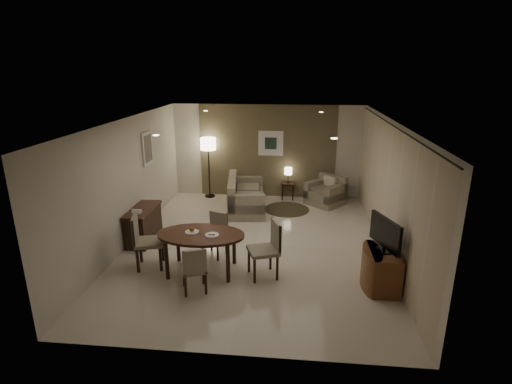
# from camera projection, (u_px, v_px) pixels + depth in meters

# --- Properties ---
(room_shell) EXTENTS (5.50, 7.00, 2.70)m
(room_shell) POSITION_uv_depth(u_px,v_px,m) (257.00, 181.00, 8.70)
(room_shell) COLOR beige
(room_shell) RESTS_ON ground
(taupe_accent) EXTENTS (3.96, 0.03, 2.70)m
(taupe_accent) POSITION_uv_depth(u_px,v_px,m) (267.00, 152.00, 11.62)
(taupe_accent) COLOR brown
(taupe_accent) RESTS_ON wall_back
(curtain_wall) EXTENTS (0.08, 6.70, 2.58)m
(curtain_wall) POSITION_uv_depth(u_px,v_px,m) (387.00, 191.00, 8.07)
(curtain_wall) COLOR beige
(curtain_wall) RESTS_ON wall_right
(curtain_rod) EXTENTS (0.03, 6.80, 0.03)m
(curtain_rod) POSITION_uv_depth(u_px,v_px,m) (393.00, 126.00, 7.67)
(curtain_rod) COLOR black
(curtain_rod) RESTS_ON wall_right
(art_back_frame) EXTENTS (0.72, 0.03, 0.72)m
(art_back_frame) POSITION_uv_depth(u_px,v_px,m) (271.00, 143.00, 11.52)
(art_back_frame) COLOR silver
(art_back_frame) RESTS_ON wall_back
(art_back_canvas) EXTENTS (0.34, 0.01, 0.34)m
(art_back_canvas) POSITION_uv_depth(u_px,v_px,m) (271.00, 143.00, 11.50)
(art_back_canvas) COLOR #1B3125
(art_back_canvas) RESTS_ON wall_back
(art_left_frame) EXTENTS (0.03, 0.60, 0.80)m
(art_left_frame) POSITION_uv_depth(u_px,v_px,m) (148.00, 148.00, 9.57)
(art_left_frame) COLOR silver
(art_left_frame) RESTS_ON wall_left
(art_left_canvas) EXTENTS (0.01, 0.46, 0.64)m
(art_left_canvas) POSITION_uv_depth(u_px,v_px,m) (148.00, 148.00, 9.56)
(art_left_canvas) COLOR gray
(art_left_canvas) RESTS_ON wall_left
(downlight_nl) EXTENTS (0.10, 0.10, 0.01)m
(downlight_nl) POSITION_uv_depth(u_px,v_px,m) (156.00, 135.00, 6.34)
(downlight_nl) COLOR white
(downlight_nl) RESTS_ON ceiling
(downlight_nr) EXTENTS (0.10, 0.10, 0.01)m
(downlight_nr) POSITION_uv_depth(u_px,v_px,m) (334.00, 138.00, 6.07)
(downlight_nr) COLOR white
(downlight_nr) RESTS_ON ceiling
(downlight_fl) EXTENTS (0.10, 0.10, 0.01)m
(downlight_fl) POSITION_uv_depth(u_px,v_px,m) (206.00, 111.00, 9.76)
(downlight_fl) COLOR white
(downlight_fl) RESTS_ON ceiling
(downlight_fr) EXTENTS (0.10, 0.10, 0.01)m
(downlight_fr) POSITION_uv_depth(u_px,v_px,m) (321.00, 112.00, 9.49)
(downlight_fr) COLOR white
(downlight_fr) RESTS_ON ceiling
(console_desk) EXTENTS (0.48, 1.20, 0.75)m
(console_desk) POSITION_uv_depth(u_px,v_px,m) (144.00, 225.00, 8.85)
(console_desk) COLOR #401F14
(console_desk) RESTS_ON floor
(telephone) EXTENTS (0.20, 0.14, 0.09)m
(telephone) POSITION_uv_depth(u_px,v_px,m) (137.00, 211.00, 8.44)
(telephone) COLOR white
(telephone) RESTS_ON console_desk
(tv_cabinet) EXTENTS (0.48, 0.90, 0.70)m
(tv_cabinet) POSITION_uv_depth(u_px,v_px,m) (383.00, 269.00, 6.97)
(tv_cabinet) COLOR brown
(tv_cabinet) RESTS_ON floor
(flat_tv) EXTENTS (0.36, 0.85, 0.60)m
(flat_tv) POSITION_uv_depth(u_px,v_px,m) (385.00, 234.00, 6.77)
(flat_tv) COLOR black
(flat_tv) RESTS_ON tv_cabinet
(dining_table) EXTENTS (1.64, 1.02, 0.77)m
(dining_table) POSITION_uv_depth(u_px,v_px,m) (202.00, 253.00, 7.51)
(dining_table) COLOR #401F14
(dining_table) RESTS_ON floor
(chair_near) EXTENTS (0.53, 0.53, 0.86)m
(chair_near) POSITION_uv_depth(u_px,v_px,m) (194.00, 268.00, 6.83)
(chair_near) COLOR gray
(chair_near) RESTS_ON floor
(chair_far) EXTENTS (0.54, 0.54, 0.88)m
(chair_far) POSITION_uv_depth(u_px,v_px,m) (214.00, 236.00, 8.11)
(chair_far) COLOR gray
(chair_far) RESTS_ON floor
(chair_left) EXTENTS (0.62, 0.62, 1.06)m
(chair_left) POSITION_uv_depth(u_px,v_px,m) (149.00, 241.00, 7.64)
(chair_left) COLOR gray
(chair_left) RESTS_ON floor
(chair_right) EXTENTS (0.66, 0.66, 1.06)m
(chair_right) POSITION_uv_depth(u_px,v_px,m) (263.00, 250.00, 7.28)
(chair_right) COLOR gray
(chair_right) RESTS_ON floor
(plate_a) EXTENTS (0.26, 0.26, 0.02)m
(plate_a) POSITION_uv_depth(u_px,v_px,m) (192.00, 232.00, 7.46)
(plate_a) COLOR white
(plate_a) RESTS_ON dining_table
(plate_b) EXTENTS (0.26, 0.26, 0.02)m
(plate_b) POSITION_uv_depth(u_px,v_px,m) (212.00, 235.00, 7.32)
(plate_b) COLOR white
(plate_b) RESTS_ON dining_table
(fruit_apple) EXTENTS (0.09, 0.09, 0.09)m
(fruit_apple) POSITION_uv_depth(u_px,v_px,m) (192.00, 229.00, 7.44)
(fruit_apple) COLOR #A34812
(fruit_apple) RESTS_ON plate_a
(napkin) EXTENTS (0.12, 0.08, 0.03)m
(napkin) POSITION_uv_depth(u_px,v_px,m) (212.00, 234.00, 7.32)
(napkin) COLOR white
(napkin) RESTS_ON plate_b
(round_rug) EXTENTS (1.22, 1.22, 0.01)m
(round_rug) POSITION_uv_depth(u_px,v_px,m) (287.00, 209.00, 10.86)
(round_rug) COLOR #453926
(round_rug) RESTS_ON floor
(sofa) EXTENTS (1.98, 1.17, 0.88)m
(sofa) POSITION_uv_depth(u_px,v_px,m) (246.00, 194.00, 10.75)
(sofa) COLOR gray
(sofa) RESTS_ON floor
(armchair) EXTENTS (1.24, 1.23, 0.80)m
(armchair) POSITION_uv_depth(u_px,v_px,m) (325.00, 191.00, 11.17)
(armchair) COLOR gray
(armchair) RESTS_ON floor
(side_table) EXTENTS (0.39, 0.39, 0.49)m
(side_table) POSITION_uv_depth(u_px,v_px,m) (288.00, 191.00, 11.68)
(side_table) COLOR black
(side_table) RESTS_ON floor
(table_lamp) EXTENTS (0.22, 0.22, 0.50)m
(table_lamp) POSITION_uv_depth(u_px,v_px,m) (288.00, 174.00, 11.53)
(table_lamp) COLOR #FFEAC1
(table_lamp) RESTS_ON side_table
(floor_lamp) EXTENTS (0.45, 0.45, 1.77)m
(floor_lamp) POSITION_uv_depth(u_px,v_px,m) (209.00, 168.00, 11.68)
(floor_lamp) COLOR #FFE5B7
(floor_lamp) RESTS_ON floor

